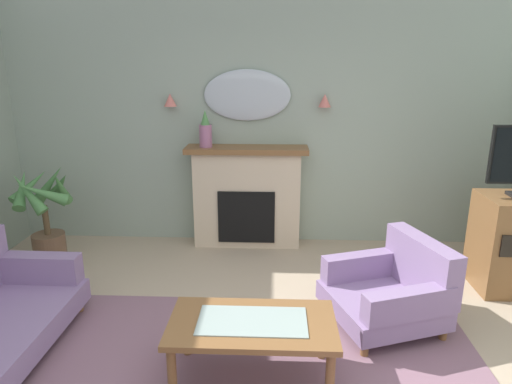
# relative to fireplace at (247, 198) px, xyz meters

# --- Properties ---
(wall_back) EXTENTS (6.87, 0.10, 2.92)m
(wall_back) POSITION_rel_fireplace_xyz_m (0.23, 0.22, 0.89)
(wall_back) COLOR #93A393
(wall_back) RESTS_ON ground
(fireplace) EXTENTS (1.36, 0.36, 1.16)m
(fireplace) POSITION_rel_fireplace_xyz_m (0.00, 0.00, 0.00)
(fireplace) COLOR beige
(fireplace) RESTS_ON ground
(mantel_vase_left) EXTENTS (0.14, 0.14, 0.41)m
(mantel_vase_left) POSITION_rel_fireplace_xyz_m (-0.45, -0.03, 0.76)
(mantel_vase_left) COLOR #9E6084
(mantel_vase_left) RESTS_ON fireplace
(wall_mirror) EXTENTS (0.96, 0.06, 0.56)m
(wall_mirror) POSITION_rel_fireplace_xyz_m (0.00, 0.14, 1.14)
(wall_mirror) COLOR #B2BCC6
(wall_sconce_left) EXTENTS (0.14, 0.14, 0.14)m
(wall_sconce_left) POSITION_rel_fireplace_xyz_m (-0.85, 0.09, 1.09)
(wall_sconce_left) COLOR #D17066
(wall_sconce_right) EXTENTS (0.14, 0.14, 0.14)m
(wall_sconce_right) POSITION_rel_fireplace_xyz_m (0.85, 0.09, 1.09)
(wall_sconce_right) COLOR #D17066
(coffee_table) EXTENTS (1.10, 0.60, 0.45)m
(coffee_table) POSITION_rel_fireplace_xyz_m (0.18, -2.35, -0.19)
(coffee_table) COLOR brown
(coffee_table) RESTS_ON ground
(armchair_near_fireplace) EXTENTS (1.04, 1.03, 0.71)m
(armchair_near_fireplace) POSITION_rel_fireplace_xyz_m (1.28, -1.60, -0.27)
(armchair_near_fireplace) COLOR gray
(armchair_near_fireplace) RESTS_ON ground
(potted_plant_tall_palm) EXTENTS (0.67, 0.68, 1.03)m
(potted_plant_tall_palm) POSITION_rel_fireplace_xyz_m (-2.10, -0.52, -0.02)
(potted_plant_tall_palm) COLOR brown
(potted_plant_tall_palm) RESTS_ON ground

